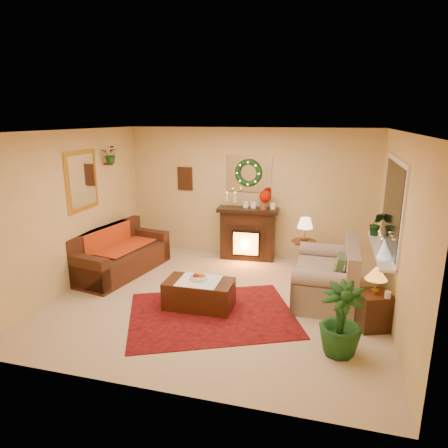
% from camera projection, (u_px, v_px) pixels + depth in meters
% --- Properties ---
extents(floor, '(5.00, 5.00, 0.00)m').
position_uv_depth(floor, '(218.00, 300.00, 6.29)').
color(floor, beige).
rests_on(floor, ground).
extents(ceiling, '(5.00, 5.00, 0.00)m').
position_uv_depth(ceiling, '(218.00, 131.00, 5.62)').
color(ceiling, white).
rests_on(ceiling, ground).
extents(wall_back, '(5.00, 5.00, 0.00)m').
position_uv_depth(wall_back, '(248.00, 193.00, 8.05)').
color(wall_back, '#EFD88C').
rests_on(wall_back, ground).
extents(wall_front, '(5.00, 5.00, 0.00)m').
position_uv_depth(wall_front, '(154.00, 276.00, 3.85)').
color(wall_front, '#EFD88C').
rests_on(wall_front, ground).
extents(wall_left, '(4.50, 4.50, 0.00)m').
position_uv_depth(wall_left, '(72.00, 210.00, 6.58)').
color(wall_left, '#EFD88C').
rests_on(wall_left, ground).
extents(wall_right, '(4.50, 4.50, 0.00)m').
position_uv_depth(wall_right, '(398.00, 232.00, 5.32)').
color(wall_right, '#EFD88C').
rests_on(wall_right, ground).
extents(area_rug, '(2.86, 2.57, 0.01)m').
position_uv_depth(area_rug, '(212.00, 314.00, 5.81)').
color(area_rug, '#550C17').
rests_on(area_rug, floor).
extents(sofa, '(1.19, 2.07, 0.84)m').
position_uv_depth(sofa, '(121.00, 250.00, 7.29)').
color(sofa, '#452417').
rests_on(sofa, floor).
extents(red_throw, '(0.76, 1.24, 0.02)m').
position_uv_depth(red_throw, '(121.00, 246.00, 7.47)').
color(red_throw, red).
rests_on(red_throw, sofa).
extents(fireplace, '(1.09, 0.40, 0.98)m').
position_uv_depth(fireplace, '(248.00, 232.00, 8.01)').
color(fireplace, black).
rests_on(fireplace, floor).
extents(poinsettia, '(0.23, 0.23, 0.23)m').
position_uv_depth(poinsettia, '(265.00, 196.00, 7.74)').
color(poinsettia, '#A11300').
rests_on(poinsettia, fireplace).
extents(mantel_candle_a, '(0.06, 0.06, 0.17)m').
position_uv_depth(mantel_candle_a, '(227.00, 197.00, 7.91)').
color(mantel_candle_a, white).
rests_on(mantel_candle_a, fireplace).
extents(mantel_candle_b, '(0.06, 0.06, 0.19)m').
position_uv_depth(mantel_candle_b, '(235.00, 198.00, 7.84)').
color(mantel_candle_b, white).
rests_on(mantel_candle_b, fireplace).
extents(mantel_mirror, '(0.92, 0.02, 0.72)m').
position_uv_depth(mantel_mirror, '(249.00, 174.00, 7.93)').
color(mantel_mirror, white).
rests_on(mantel_mirror, wall_back).
extents(wreath, '(0.55, 0.11, 0.55)m').
position_uv_depth(wreath, '(248.00, 173.00, 7.89)').
color(wreath, '#194719').
rests_on(wreath, wall_back).
extents(wall_art, '(0.32, 0.03, 0.48)m').
position_uv_depth(wall_art, '(185.00, 179.00, 8.31)').
color(wall_art, '#381E11').
rests_on(wall_art, wall_back).
extents(gold_mirror, '(0.03, 0.84, 1.00)m').
position_uv_depth(gold_mirror, '(82.00, 181.00, 6.74)').
color(gold_mirror, gold).
rests_on(gold_mirror, wall_left).
extents(hanging_plant, '(0.33, 0.28, 0.36)m').
position_uv_depth(hanging_plant, '(111.00, 163.00, 7.35)').
color(hanging_plant, '#194719').
rests_on(hanging_plant, wall_left).
extents(loveseat, '(0.94, 1.61, 0.93)m').
position_uv_depth(loveseat, '(326.00, 272.00, 6.30)').
color(loveseat, '#AE9F94').
rests_on(loveseat, floor).
extents(window_frame, '(0.03, 1.86, 1.36)m').
position_uv_depth(window_frame, '(393.00, 205.00, 5.77)').
color(window_frame, white).
rests_on(window_frame, wall_right).
extents(window_glass, '(0.02, 1.70, 1.22)m').
position_uv_depth(window_glass, '(392.00, 205.00, 5.78)').
color(window_glass, black).
rests_on(window_glass, wall_right).
extents(window_sill, '(0.22, 1.86, 0.04)m').
position_uv_depth(window_sill, '(381.00, 249.00, 5.98)').
color(window_sill, white).
rests_on(window_sill, wall_right).
extents(mini_tree, '(0.18, 0.18, 0.27)m').
position_uv_depth(mini_tree, '(384.00, 248.00, 5.49)').
color(mini_tree, white).
rests_on(mini_tree, window_sill).
extents(sill_plant, '(0.28, 0.23, 0.51)m').
position_uv_depth(sill_plant, '(376.00, 224.00, 6.56)').
color(sill_plant, '#1C4C21').
rests_on(sill_plant, window_sill).
extents(side_table_round, '(0.55, 0.55, 0.58)m').
position_uv_depth(side_table_round, '(303.00, 254.00, 7.41)').
color(side_table_round, '#543120').
rests_on(side_table_round, floor).
extents(lamp_cream, '(0.29, 0.29, 0.44)m').
position_uv_depth(lamp_cream, '(305.00, 225.00, 7.29)').
color(lamp_cream, '#FFD895').
rests_on(lamp_cream, side_table_round).
extents(end_table_square, '(0.53, 0.53, 0.51)m').
position_uv_depth(end_table_square, '(373.00, 309.00, 5.40)').
color(end_table_square, black).
rests_on(end_table_square, floor).
extents(lamp_tiffany, '(0.29, 0.29, 0.42)m').
position_uv_depth(lamp_tiffany, '(376.00, 277.00, 5.27)').
color(lamp_tiffany, orange).
rests_on(lamp_tiffany, end_table_square).
extents(coffee_table, '(1.02, 0.57, 0.43)m').
position_uv_depth(coffee_table, '(199.00, 294.00, 6.00)').
color(coffee_table, black).
rests_on(coffee_table, floor).
extents(fruit_bowl, '(0.26, 0.26, 0.06)m').
position_uv_depth(fruit_bowl, '(199.00, 279.00, 5.97)').
color(fruit_bowl, silver).
rests_on(fruit_bowl, coffee_table).
extents(floor_palm, '(1.53, 1.53, 2.72)m').
position_uv_depth(floor_palm, '(341.00, 320.00, 4.75)').
color(floor_palm, '#12330D').
rests_on(floor_palm, floor).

